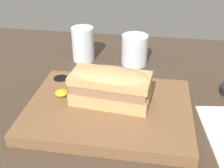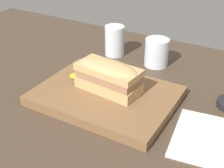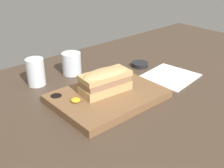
{
  "view_description": "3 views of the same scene",
  "coord_description": "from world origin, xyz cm",
  "px_view_note": "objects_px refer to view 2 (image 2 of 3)",
  "views": [
    {
      "loc": [
        -1.81,
        -42.37,
        37.94
      ],
      "look_at": [
        -9.72,
        8.13,
        7.26
      ],
      "focal_mm": 45.0,
      "sensor_mm": 36.0,
      "label": 1
    },
    {
      "loc": [
        24.48,
        -51.81,
        44.78
      ],
      "look_at": [
        -7.62,
        3.84,
        7.56
      ],
      "focal_mm": 50.0,
      "sensor_mm": 36.0,
      "label": 2
    },
    {
      "loc": [
        -60.26,
        -55.18,
        45.83
      ],
      "look_at": [
        -8.39,
        3.96,
        7.31
      ],
      "focal_mm": 45.0,
      "sensor_mm": 36.0,
      "label": 3
    }
  ],
  "objects_px": {
    "water_glass": "(115,43)",
    "napkin": "(220,142)",
    "serving_board": "(106,96)",
    "sandwich": "(108,75)",
    "wine_glass": "(157,53)"
  },
  "relations": [
    {
      "from": "napkin",
      "to": "sandwich",
      "type": "bearing_deg",
      "value": 173.55
    },
    {
      "from": "sandwich",
      "to": "serving_board",
      "type": "bearing_deg",
      "value": -99.32
    },
    {
      "from": "sandwich",
      "to": "water_glass",
      "type": "xyz_separation_m",
      "value": [
        -0.12,
        0.24,
        -0.02
      ]
    },
    {
      "from": "napkin",
      "to": "water_glass",
      "type": "bearing_deg",
      "value": 146.22
    },
    {
      "from": "serving_board",
      "to": "napkin",
      "type": "xyz_separation_m",
      "value": [
        0.29,
        -0.02,
        -0.01
      ]
    },
    {
      "from": "wine_glass",
      "to": "napkin",
      "type": "bearing_deg",
      "value": -46.15
    },
    {
      "from": "sandwich",
      "to": "napkin",
      "type": "height_order",
      "value": "sandwich"
    },
    {
      "from": "serving_board",
      "to": "water_glass",
      "type": "xyz_separation_m",
      "value": [
        -0.12,
        0.25,
        0.03
      ]
    },
    {
      "from": "serving_board",
      "to": "napkin",
      "type": "distance_m",
      "value": 0.29
    },
    {
      "from": "water_glass",
      "to": "napkin",
      "type": "xyz_separation_m",
      "value": [
        0.4,
        -0.27,
        -0.04
      ]
    },
    {
      "from": "sandwich",
      "to": "water_glass",
      "type": "distance_m",
      "value": 0.27
    },
    {
      "from": "serving_board",
      "to": "napkin",
      "type": "height_order",
      "value": "serving_board"
    },
    {
      "from": "serving_board",
      "to": "water_glass",
      "type": "relative_size",
      "value": 3.49
    },
    {
      "from": "serving_board",
      "to": "napkin",
      "type": "relative_size",
      "value": 1.61
    },
    {
      "from": "wine_glass",
      "to": "sandwich",
      "type": "bearing_deg",
      "value": -97.18
    }
  ]
}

